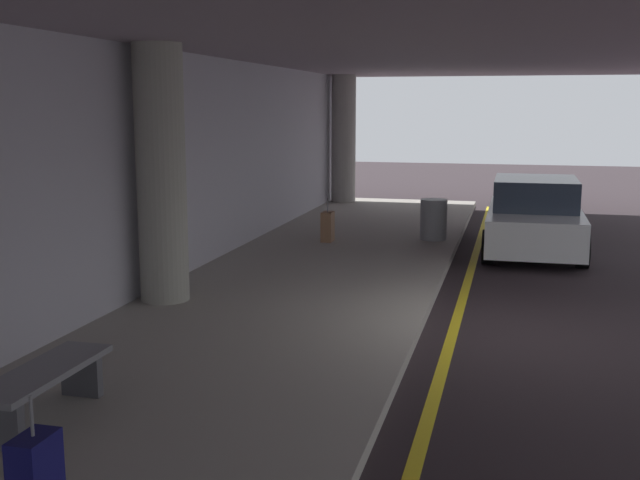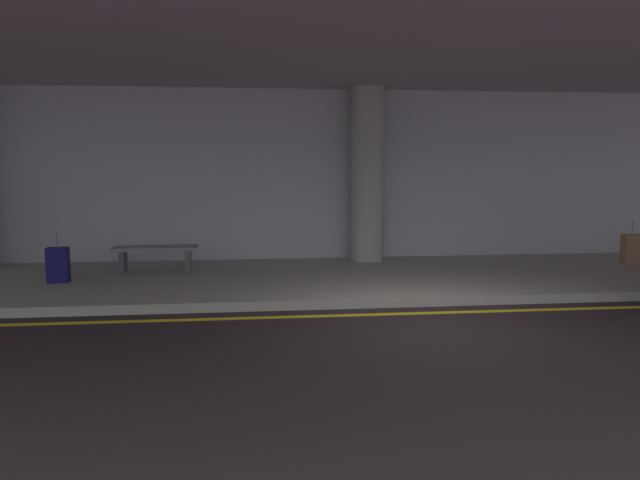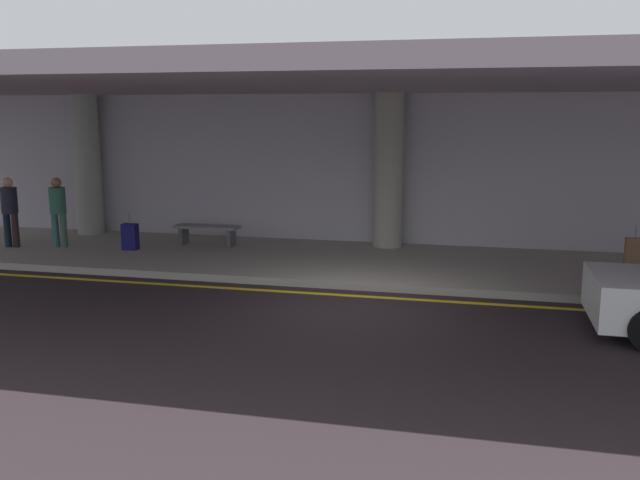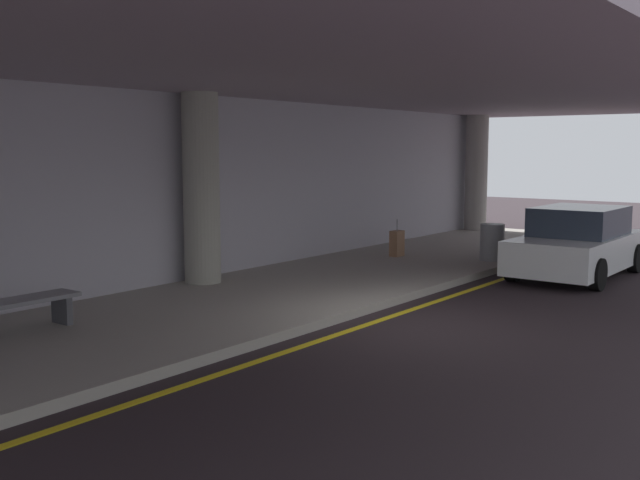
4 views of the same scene
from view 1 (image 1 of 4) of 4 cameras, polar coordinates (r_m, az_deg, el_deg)
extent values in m
plane|color=#2B2226|center=(10.55, 13.08, -6.63)|extent=(60.00, 60.00, 0.00)
cube|color=#9D988D|center=(11.00, -3.32, -5.28)|extent=(26.00, 4.20, 0.15)
cube|color=yellow|center=(10.57, 9.80, -6.46)|extent=(26.00, 0.14, 0.01)
cylinder|color=gray|center=(11.28, -11.58, 4.72)|extent=(0.70, 0.70, 3.65)
cylinder|color=gray|center=(22.68, 1.74, 7.42)|extent=(0.70, 0.70, 3.65)
cube|color=#9D8D9A|center=(10.53, -0.85, 15.33)|extent=(28.00, 13.20, 0.30)
cube|color=#AEAAB5|center=(11.55, -14.15, 4.36)|extent=(26.00, 0.30, 3.80)
cube|color=white|center=(16.23, 15.44, 1.02)|extent=(4.10, 1.80, 0.70)
cube|color=#2D3847|center=(16.25, 15.54, 3.34)|extent=(2.10, 1.60, 0.60)
cylinder|color=black|center=(17.60, 12.56, 1.06)|extent=(0.64, 0.22, 0.64)
cylinder|color=black|center=(17.64, 18.09, 0.82)|extent=(0.64, 0.22, 0.64)
cylinder|color=black|center=(14.94, 12.23, -0.48)|extent=(0.64, 0.22, 0.64)
cylinder|color=black|center=(14.98, 18.74, -0.76)|extent=(0.64, 0.22, 0.64)
cube|color=#906647|center=(16.10, 0.56, 0.99)|extent=(0.36, 0.22, 0.62)
cylinder|color=slate|center=(16.03, 0.57, 2.58)|extent=(0.02, 0.02, 0.28)
cube|color=#101151|center=(5.82, -20.13, -16.15)|extent=(0.36, 0.22, 0.62)
cylinder|color=slate|center=(5.64, -20.41, -12.02)|extent=(0.02, 0.02, 0.28)
cube|color=slate|center=(7.45, -19.68, -9.12)|extent=(1.60, 0.50, 0.06)
cube|color=#4C4C51|center=(7.06, -22.41, -12.43)|extent=(0.10, 0.40, 0.42)
cube|color=#4C4C51|center=(8.02, -17.10, -9.43)|extent=(0.10, 0.40, 0.42)
cylinder|color=gray|center=(16.50, 8.34, 1.51)|extent=(0.56, 0.56, 0.85)
camera|label=2|loc=(11.24, 61.34, 1.29)|focal=35.20mm
camera|label=3|loc=(16.70, 57.61, 6.70)|focal=38.37mm
camera|label=4|loc=(5.61, 101.97, -4.40)|focal=41.72mm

